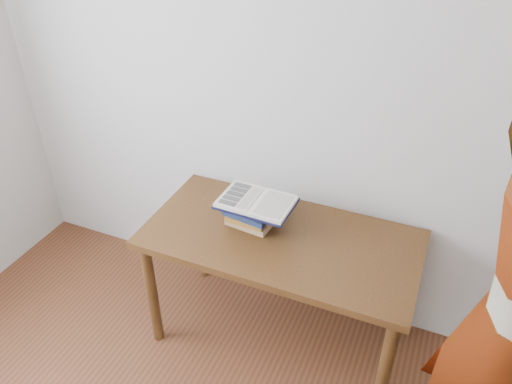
% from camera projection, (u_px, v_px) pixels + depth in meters
% --- Properties ---
extents(desk, '(1.36, 0.68, 0.73)m').
position_uv_depth(desk, '(280.00, 252.00, 2.52)').
color(desk, '#4E3013').
rests_on(desk, ground).
extents(book_stack, '(0.25, 0.21, 0.15)m').
position_uv_depth(book_stack, '(250.00, 211.00, 2.51)').
color(book_stack, '#A08352').
rests_on(book_stack, desk).
extents(open_book, '(0.37, 0.26, 0.03)m').
position_uv_depth(open_book, '(256.00, 202.00, 2.43)').
color(open_book, black).
rests_on(open_book, book_stack).
extents(reader, '(0.49, 0.71, 1.86)m').
position_uv_depth(reader, '(509.00, 331.00, 1.72)').
color(reader, tan).
rests_on(reader, ground).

